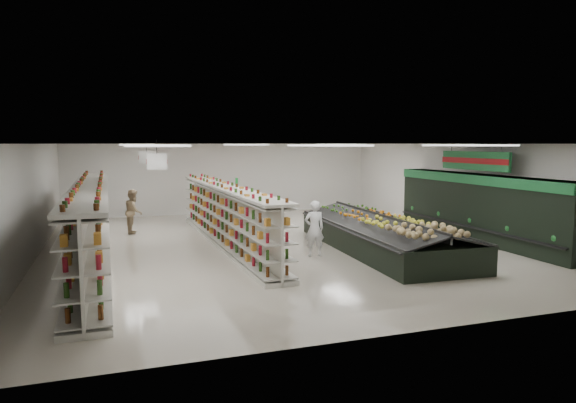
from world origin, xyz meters
name	(u,v)px	position (x,y,z in m)	size (l,w,h in m)	color
floor	(277,245)	(0.00, 0.00, 0.00)	(16.00, 16.00, 0.00)	beige
ceiling	(277,144)	(0.00, 0.00, 3.20)	(14.00, 16.00, 0.02)	white
wall_back	(224,179)	(0.00, 8.00, 1.60)	(14.00, 0.02, 3.20)	white
wall_front	(421,240)	(0.00, -8.00, 1.60)	(14.00, 0.02, 3.20)	white
wall_left	(30,203)	(-7.00, 0.00, 1.60)	(0.02, 16.00, 3.20)	white
wall_right	(463,189)	(7.00, 0.00, 1.60)	(0.02, 16.00, 3.20)	white
produce_wall_case	(480,204)	(6.53, -1.50, 1.24)	(0.93, 8.00, 2.20)	black
aisle_sign_near	(157,162)	(-3.80, -2.00, 2.75)	(0.52, 0.06, 0.75)	white
aisle_sign_far	(147,158)	(-3.80, 2.00, 2.75)	(0.52, 0.06, 0.75)	white
hortifruti_banner	(474,161)	(6.25, -1.50, 2.65)	(0.12, 3.20, 0.95)	#1D6E35
gondola_left	(92,227)	(-5.46, -0.57, 0.96)	(1.02, 12.05, 2.09)	silver
gondola_center	(226,217)	(-1.50, 0.70, 0.86)	(1.10, 10.79, 1.87)	silver
produce_island	(381,234)	(2.75, -1.75, 0.50)	(3.00, 7.46, 1.10)	black
soda_endcap	(226,201)	(-0.33, 6.11, 0.78)	(1.40, 1.09, 1.61)	#A41215
shopper_main	(314,229)	(0.51, -1.93, 0.80)	(0.59, 0.38, 1.61)	silver
shopper_background	(134,211)	(-4.20, 3.72, 0.79)	(0.77, 0.47, 1.58)	tan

